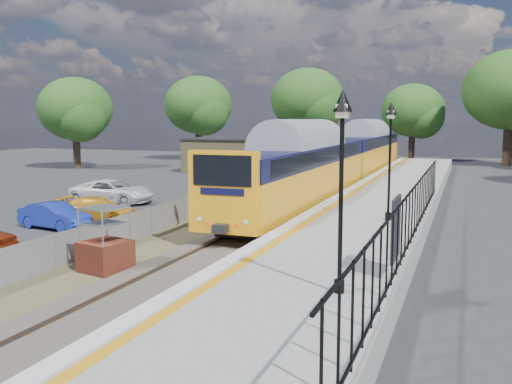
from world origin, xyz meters
The scene contains 16 objects.
ground centered at (0.00, 0.00, 0.00)m, with size 120.00×120.00×0.00m, color #2D2D30.
track_bed centered at (-0.47, 9.67, 0.09)m, with size 5.90×80.00×0.29m.
platform centered at (4.20, 8.00, 0.45)m, with size 5.00×70.00×0.90m, color gray.
platform_edge centered at (2.14, 8.00, 0.90)m, with size 0.90×70.00×0.01m.
victorian_lamp_south centered at (5.50, -4.00, 4.30)m, with size 0.44×0.44×4.60m.
victorian_lamp_north centered at (5.30, 6.00, 4.30)m, with size 0.44×0.44×4.60m.
palisade_fence centered at (6.55, 2.24, 1.84)m, with size 0.12×26.00×2.00m.
wire_fence centered at (-4.20, 12.00, 0.60)m, with size 0.06×52.00×1.20m.
outbuilding centered at (-10.91, 31.21, 1.52)m, with size 10.80×10.10×3.12m.
tree_line centered at (1.40, 42.00, 6.61)m, with size 56.80×43.80×11.88m.
train centered at (0.00, 22.38, 2.34)m, with size 2.82×40.83×3.51m.
brick_plinth centered at (-2.50, -1.64, 1.03)m, with size 1.61×1.61×2.14m.
speed_sign centered at (-2.50, 5.12, 2.13)m, with size 0.62×0.12×3.09m.
car_blue centered at (-8.94, 3.75, 0.59)m, with size 1.24×3.55×1.17m, color #1A2D9D.
car_yellow centered at (-8.44, 6.21, 0.56)m, with size 1.56×3.83×1.11m, color gold.
car_white centered at (-11.07, 11.25, 0.68)m, with size 2.24×4.87×1.35m, color white.
Camera 1 is at (8.11, -16.51, 4.85)m, focal length 40.00 mm.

